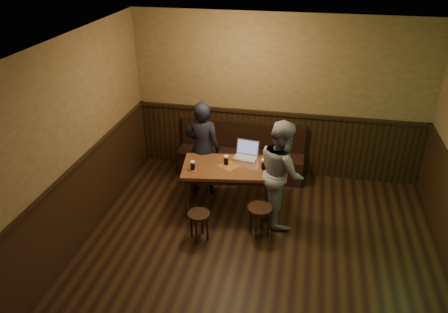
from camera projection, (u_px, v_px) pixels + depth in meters
room at (255, 195)px, 5.05m from camera, size 5.04×6.04×2.84m
bench at (241, 158)px, 7.76m from camera, size 2.20×0.50×0.95m
pub_table at (229, 172)px, 6.65m from camera, size 1.50×1.00×0.75m
stool_left at (199, 218)px, 6.10m from camera, size 0.35×0.35×0.43m
stool_right at (260, 213)px, 6.15m from camera, size 0.41×0.41×0.47m
pint_left at (193, 166)px, 6.47m from camera, size 0.09×0.09×0.14m
pint_mid at (226, 160)px, 6.61m from camera, size 0.10×0.10×0.15m
pint_right at (264, 165)px, 6.46m from camera, size 0.11×0.11×0.18m
laptop at (246, 153)px, 6.84m from camera, size 0.40×0.34×0.26m
menu at (271, 171)px, 6.47m from camera, size 0.26×0.24×0.00m
person_suit at (202, 148)px, 7.02m from camera, size 0.58×0.39×1.60m
person_grey at (281, 172)px, 6.32m from camera, size 0.85×0.95×1.61m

